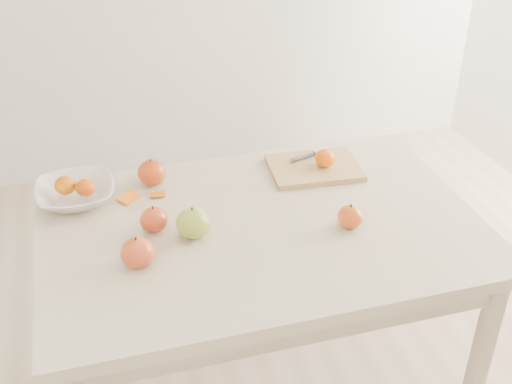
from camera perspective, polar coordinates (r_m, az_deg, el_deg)
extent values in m
cube|color=beige|center=(1.78, 0.44, -3.29)|extent=(1.20, 0.80, 0.04)
cylinder|color=#BCAA8E|center=(2.23, -15.76, -8.44)|extent=(0.06, 0.06, 0.71)
cylinder|color=#BCAA8E|center=(2.42, 10.49, -4.07)|extent=(0.06, 0.06, 0.71)
cylinder|color=#BCAA8E|center=(1.99, 19.01, -14.99)|extent=(0.06, 0.06, 0.71)
cube|color=tan|center=(2.02, 5.20, 2.16)|extent=(0.29, 0.22, 0.02)
ellipsoid|color=#DE4207|center=(2.00, 6.15, 3.04)|extent=(0.06, 0.06, 0.05)
imported|color=white|center=(1.91, -15.74, -0.13)|extent=(0.22, 0.22, 0.06)
ellipsoid|color=#D46707|center=(1.91, -16.61, 0.58)|extent=(0.06, 0.06, 0.05)
ellipsoid|color=#D65607|center=(1.89, -14.93, 0.41)|extent=(0.06, 0.06, 0.05)
cube|color=orange|center=(1.90, -11.26, -0.60)|extent=(0.07, 0.07, 0.01)
cube|color=orange|center=(1.90, -8.72, -0.27)|extent=(0.05, 0.04, 0.01)
cube|color=silver|center=(2.09, 6.05, 3.73)|extent=(0.08, 0.04, 0.01)
cube|color=#3A3C42|center=(2.04, 4.23, 3.12)|extent=(0.10, 0.04, 0.00)
ellipsoid|color=olive|center=(1.70, -5.63, -2.77)|extent=(0.09, 0.09, 0.08)
ellipsoid|color=#9F120A|center=(1.75, 8.36, -2.19)|extent=(0.07, 0.07, 0.06)
ellipsoid|color=#960D04|center=(1.95, -9.27, 1.72)|extent=(0.08, 0.08, 0.08)
ellipsoid|color=maroon|center=(1.62, -10.49, -5.32)|extent=(0.09, 0.09, 0.08)
ellipsoid|color=#A32316|center=(1.74, -9.06, -2.43)|extent=(0.08, 0.08, 0.07)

